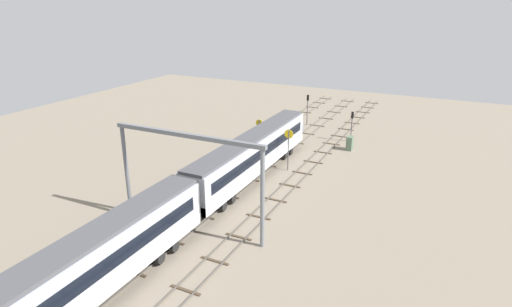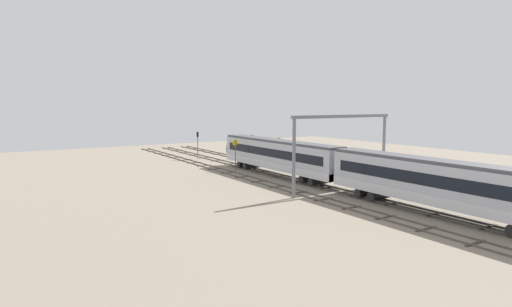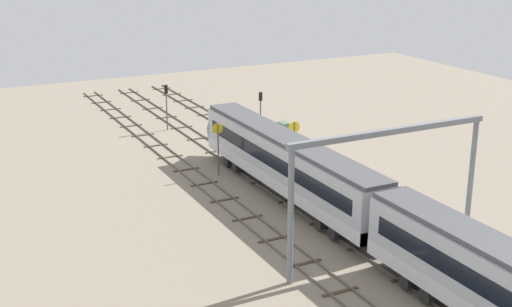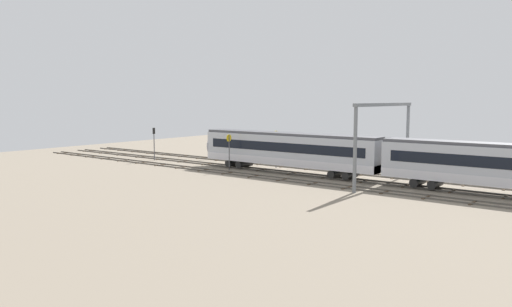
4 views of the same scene
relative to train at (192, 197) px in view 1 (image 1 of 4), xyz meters
The scene contains 11 objects.
ground_plane 13.61m from the train, ahead, with size 101.11×101.11×0.00m, color gray.
track_near_foreground 14.36m from the train, 19.08° to the right, with size 85.11×2.40×0.16m.
track_with_train 13.60m from the train, ahead, with size 85.11×2.40×0.16m.
track_middle 14.36m from the train, 19.08° to the left, with size 85.11×2.40×0.16m.
train is the anchor object (origin of this frame).
overhead_gantry 3.62m from the train, 164.86° to the right, with size 0.40×14.25×8.65m.
speed_sign_near_foreground 15.72m from the train, 10.11° to the right, with size 0.14×1.04×4.94m.
speed_sign_mid_trackside 19.15m from the train, ahead, with size 0.14×0.92×4.60m.
signal_light_trackside_approach 30.01m from the train, 12.87° to the right, with size 0.31×0.32×4.27m.
signal_light_trackside_departure 34.52m from the train, ahead, with size 0.31×0.32×4.83m.
relay_cabinet 26.80m from the train, 16.14° to the right, with size 1.25×0.76×1.83m.
Camera 1 is at (-40.88, -19.55, 18.83)m, focal length 29.84 mm.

